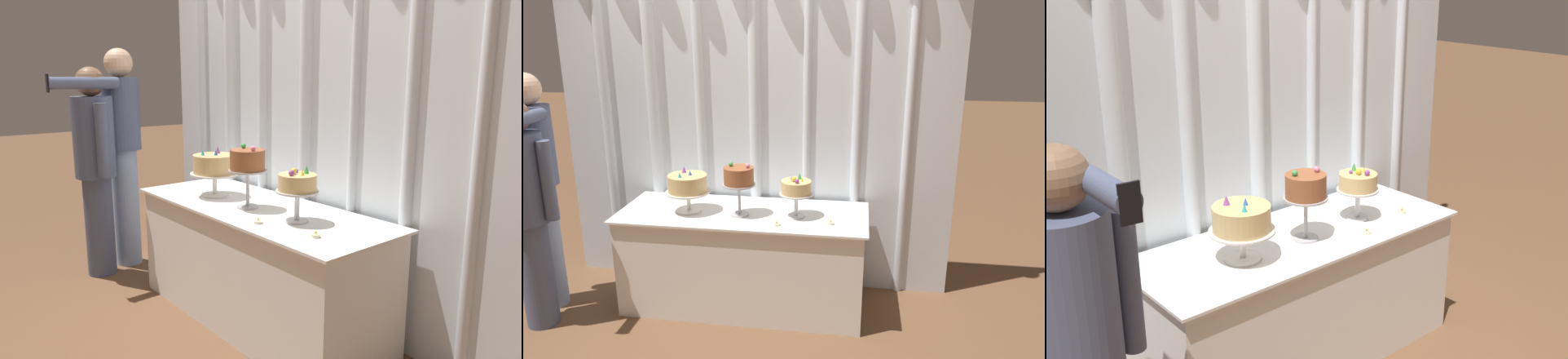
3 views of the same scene
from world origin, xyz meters
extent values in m
plane|color=brown|center=(0.00, 0.00, 0.00)|extent=(24.00, 24.00, 0.00)
cube|color=silver|center=(0.00, 0.50, 1.41)|extent=(3.04, 0.04, 2.83)
cylinder|color=silver|center=(-1.18, 0.48, 1.41)|extent=(0.08, 0.08, 2.83)
cylinder|color=silver|center=(-0.78, 0.48, 1.41)|extent=(0.10, 0.10, 2.83)
cylinder|color=silver|center=(-0.40, 0.48, 1.41)|extent=(0.08, 0.08, 2.83)
cylinder|color=silver|center=(0.02, 0.48, 1.41)|extent=(0.09, 0.09, 2.83)
cylinder|color=silver|center=(0.41, 0.48, 1.41)|extent=(0.06, 0.06, 2.83)
cylinder|color=silver|center=(0.79, 0.48, 1.41)|extent=(0.07, 0.07, 2.83)
cylinder|color=silver|center=(1.15, 0.48, 1.41)|extent=(0.06, 0.06, 2.83)
cube|color=white|center=(0.00, 0.10, 0.36)|extent=(1.73, 0.63, 0.72)
cube|color=white|center=(0.00, 0.10, 0.73)|extent=(1.78, 0.68, 0.01)
cylinder|color=silver|center=(-0.39, 0.05, 0.75)|extent=(0.18, 0.18, 0.01)
cylinder|color=silver|center=(-0.39, 0.05, 0.82)|extent=(0.03, 0.03, 0.13)
cylinder|color=silver|center=(-0.39, 0.05, 0.89)|extent=(0.32, 0.32, 0.01)
cylinder|color=#DBB775|center=(-0.39, 0.05, 0.95)|extent=(0.28, 0.28, 0.12)
cone|color=blue|center=(-0.36, 0.05, 1.03)|extent=(0.02, 0.02, 0.04)
cone|color=purple|center=(-0.43, 0.11, 1.04)|extent=(0.03, 0.03, 0.05)
cone|color=#2DB2B7|center=(-0.42, -0.02, 1.03)|extent=(0.03, 0.03, 0.04)
cylinder|color=#B2B2B7|center=(-0.01, 0.03, 0.75)|extent=(0.13, 0.13, 0.01)
cylinder|color=#B2B2B7|center=(-0.01, 0.03, 0.86)|extent=(0.02, 0.02, 0.21)
cylinder|color=#B2B2B7|center=(-0.01, 0.03, 0.96)|extent=(0.23, 0.23, 0.01)
cylinder|color=#995633|center=(-0.01, 0.03, 1.03)|extent=(0.21, 0.21, 0.12)
sphere|color=pink|center=(0.06, 0.03, 1.10)|extent=(0.03, 0.03, 0.03)
sphere|color=green|center=(-0.07, 0.05, 1.10)|extent=(0.03, 0.03, 0.03)
cylinder|color=silver|center=(0.39, 0.06, 0.75)|extent=(0.12, 0.12, 0.01)
cylinder|color=silver|center=(0.39, 0.06, 0.83)|extent=(0.03, 0.03, 0.15)
cylinder|color=silver|center=(0.39, 0.06, 0.91)|extent=(0.23, 0.23, 0.01)
cylinder|color=#DBB775|center=(0.39, 0.06, 0.96)|extent=(0.21, 0.21, 0.09)
cone|color=yellow|center=(0.43, 0.06, 1.02)|extent=(0.02, 0.02, 0.03)
cone|color=green|center=(0.40, 0.11, 1.02)|extent=(0.03, 0.03, 0.04)
sphere|color=purple|center=(0.36, 0.09, 1.01)|extent=(0.02, 0.02, 0.02)
sphere|color=yellow|center=(0.37, 0.05, 1.02)|extent=(0.03, 0.03, 0.03)
sphere|color=purple|center=(0.40, 0.01, 1.02)|extent=(0.03, 0.03, 0.03)
cylinder|color=beige|center=(0.28, -0.12, 0.75)|extent=(0.05, 0.05, 0.01)
sphere|color=#F9CC4C|center=(0.28, -0.12, 0.76)|extent=(0.01, 0.01, 0.01)
cylinder|color=beige|center=(0.64, -0.05, 0.75)|extent=(0.05, 0.05, 0.02)
sphere|color=#F9CC4C|center=(0.64, -0.05, 0.77)|extent=(0.01, 0.01, 0.01)
cylinder|color=#93ADD6|center=(-1.43, -0.12, 0.47)|extent=(0.28, 0.28, 0.95)
cylinder|color=#4C5675|center=(-1.43, -0.12, 1.23)|extent=(0.38, 0.38, 0.56)
sphere|color=beige|center=(-1.43, -0.12, 1.61)|extent=(0.22, 0.22, 0.22)
cylinder|color=#4C5675|center=(-1.59, -0.03, 1.22)|extent=(0.08, 0.08, 0.49)
cylinder|color=#4C5675|center=(-1.27, -0.45, 1.46)|extent=(0.08, 0.49, 0.08)
cube|color=black|center=(-1.27, -0.69, 1.46)|extent=(0.06, 0.02, 0.12)
cylinder|color=#4C5675|center=(-1.35, -0.37, 0.38)|extent=(0.23, 0.23, 0.77)
cylinder|color=#4C5675|center=(-1.35, -0.37, 1.07)|extent=(0.32, 0.32, 0.60)
sphere|color=#846047|center=(-1.35, -0.37, 1.48)|extent=(0.21, 0.21, 0.21)
cube|color=#232328|center=(-1.35, -0.51, 1.10)|extent=(0.04, 0.01, 0.38)
cylinder|color=#4C5675|center=(-1.55, -0.36, 1.07)|extent=(0.08, 0.08, 0.53)
cylinder|color=#4C5675|center=(-1.16, -0.39, 1.07)|extent=(0.08, 0.08, 0.53)
camera|label=1|loc=(2.23, -1.68, 1.50)|focal=33.55mm
camera|label=2|loc=(0.80, -3.19, 2.00)|focal=34.38mm
camera|label=3|loc=(-1.99, -2.28, 2.11)|focal=44.78mm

